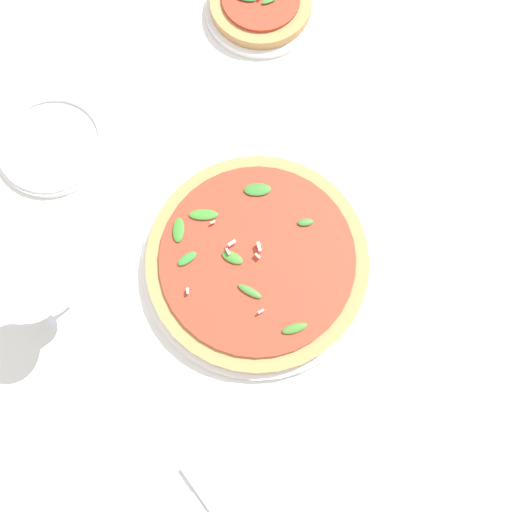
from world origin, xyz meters
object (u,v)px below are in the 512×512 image
Objects in this scene: pizza_personal_side at (261,5)px; wine_glass at (44,294)px; side_plate_white at (51,145)px; pizza_arugula_main at (256,258)px.

pizza_personal_side is 0.63m from wine_glass.
pizza_personal_side is 0.45m from side_plate_white.
pizza_arugula_main is at bearing -34.16° from pizza_personal_side.
wine_glass is 0.30m from side_plate_white.
pizza_arugula_main is 0.31m from wine_glass.
wine_glass is (0.30, -0.55, 0.09)m from pizza_personal_side.
pizza_personal_side is 1.10× the size of side_plate_white.
pizza_personal_side is (-0.39, 0.27, -0.00)m from pizza_arugula_main.
side_plate_white is at bearing 158.64° from wine_glass.
pizza_arugula_main is 2.49× the size of wine_glass.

